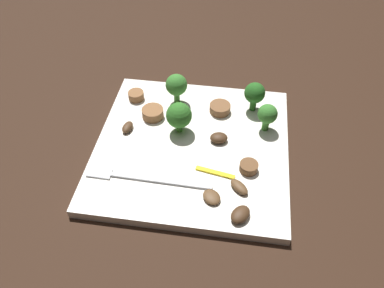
{
  "coord_description": "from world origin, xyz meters",
  "views": [
    {
      "loc": [
        -0.06,
        0.41,
        0.45
      ],
      "look_at": [
        0.0,
        0.0,
        0.01
      ],
      "focal_mm": 36.62,
      "sensor_mm": 36.0,
      "label": 1
    }
  ],
  "objects": [
    {
      "name": "sausage_slice_0",
      "position": [
        -0.09,
        0.04,
        0.02
      ],
      "size": [
        0.03,
        0.03,
        0.01
      ],
      "primitive_type": "cylinder",
      "rotation": [
        0.0,
        0.0,
        0.31
      ],
      "color": "brown",
      "rests_on": "plate"
    },
    {
      "name": "broccoli_floret_1",
      "position": [
        0.02,
        -0.03,
        0.05
      ],
      "size": [
        0.04,
        0.04,
        0.05
      ],
      "color": "#347525",
      "rests_on": "plate"
    },
    {
      "name": "fork",
      "position": [
        0.06,
        0.08,
        0.02
      ],
      "size": [
        0.18,
        0.02,
        0.0
      ],
      "rotation": [
        0.0,
        0.0,
        -0.02
      ],
      "color": "silver",
      "rests_on": "plate"
    },
    {
      "name": "sausage_slice_2",
      "position": [
        -0.04,
        -0.08,
        0.02
      ],
      "size": [
        0.04,
        0.04,
        0.01
      ],
      "primitive_type": "cylinder",
      "rotation": [
        0.0,
        0.0,
        3.0
      ],
      "color": "brown",
      "rests_on": "plate"
    },
    {
      "name": "sausage_slice_3",
      "position": [
        0.11,
        -0.09,
        0.02
      ],
      "size": [
        0.03,
        0.03,
        0.01
      ],
      "primitive_type": "cylinder",
      "rotation": [
        0.0,
        0.0,
        1.5
      ],
      "color": "brown",
      "rests_on": "plate"
    },
    {
      "name": "mushroom_4",
      "position": [
        -0.08,
        0.08,
        0.02
      ],
      "size": [
        0.03,
        0.03,
        0.01
      ],
      "primitive_type": "ellipsoid",
      "rotation": [
        0.0,
        0.0,
        2.35
      ],
      "color": "brown",
      "rests_on": "plate"
    },
    {
      "name": "mushroom_1",
      "position": [
        0.11,
        -0.02,
        0.02
      ],
      "size": [
        0.02,
        0.03,
        0.01
      ],
      "primitive_type": "ellipsoid",
      "rotation": [
        0.0,
        0.0,
        4.55
      ],
      "color": "#4C331E",
      "rests_on": "plate"
    },
    {
      "name": "sausage_slice_1",
      "position": [
        0.07,
        -0.05,
        0.02
      ],
      "size": [
        0.05,
        0.05,
        0.02
      ],
      "primitive_type": "cylinder",
      "rotation": [
        0.0,
        0.0,
        1.19
      ],
      "color": "brown",
      "rests_on": "plate"
    },
    {
      "name": "ground_plane",
      "position": [
        0.0,
        0.0,
        0.0
      ],
      "size": [
        1.4,
        1.4,
        0.0
      ],
      "primitive_type": "plane",
      "color": "black"
    },
    {
      "name": "mushroom_2",
      "position": [
        -0.04,
        0.1,
        0.02
      ],
      "size": [
        0.03,
        0.04,
        0.01
      ],
      "primitive_type": "ellipsoid",
      "rotation": [
        0.0,
        0.0,
        2.29
      ],
      "color": "brown",
      "rests_on": "plate"
    },
    {
      "name": "mushroom_0",
      "position": [
        -0.04,
        -0.01,
        0.02
      ],
      "size": [
        0.03,
        0.03,
        0.01
      ],
      "primitive_type": "ellipsoid",
      "rotation": [
        0.0,
        0.0,
        0.18
      ],
      "color": "#422B19",
      "rests_on": "plate"
    },
    {
      "name": "broccoli_floret_3",
      "position": [
        -0.09,
        -0.09,
        0.05
      ],
      "size": [
        0.03,
        0.03,
        0.05
      ],
      "color": "#296420",
      "rests_on": "plate"
    },
    {
      "name": "broccoli_floret_0",
      "position": [
        0.04,
        -0.09,
        0.05
      ],
      "size": [
        0.04,
        0.04,
        0.05
      ],
      "color": "#408630",
      "rests_on": "plate"
    },
    {
      "name": "pepper_strip_0",
      "position": [
        -0.04,
        0.05,
        0.02
      ],
      "size": [
        0.06,
        0.02,
        0.0
      ],
      "primitive_type": "cube",
      "rotation": [
        0.0,
        0.0,
        2.96
      ],
      "color": "yellow",
      "rests_on": "plate"
    },
    {
      "name": "mushroom_3",
      "position": [
        -0.08,
        0.12,
        0.02
      ],
      "size": [
        0.03,
        0.04,
        0.01
      ],
      "primitive_type": "ellipsoid",
      "rotation": [
        0.0,
        0.0,
        4.18
      ],
      "color": "#422B19",
      "rests_on": "plate"
    },
    {
      "name": "broccoli_floret_2",
      "position": [
        -0.11,
        -0.05,
        0.05
      ],
      "size": [
        0.03,
        0.03,
        0.05
      ],
      "color": "#408630",
      "rests_on": "plate"
    },
    {
      "name": "plate",
      "position": [
        0.0,
        0.0,
        0.01
      ],
      "size": [
        0.29,
        0.29,
        0.01
      ],
      "primitive_type": "cube",
      "color": "white",
      "rests_on": "ground_plane"
    }
  ]
}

